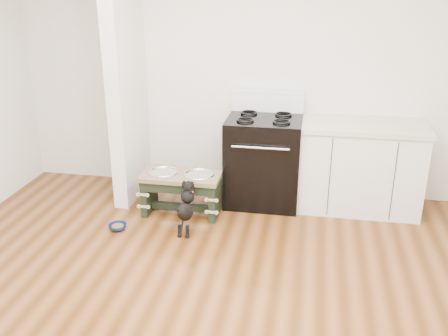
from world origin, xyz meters
TOP-DOWN VIEW (x-y plane):
  - ground at (0.00, 0.00)m, footprint 5.00×5.00m
  - room_shell at (0.00, 0.00)m, footprint 5.00×5.00m
  - partition_wall at (-1.18, 2.10)m, footprint 0.15×0.80m
  - oven_range at (0.25, 2.16)m, footprint 0.76×0.69m
  - cabinet_run at (1.23, 2.18)m, footprint 1.24×0.64m
  - dog_feeder at (-0.52, 1.71)m, footprint 0.79×0.42m
  - puppy at (-0.38, 1.35)m, footprint 0.14×0.40m
  - floor_bowl at (-1.04, 1.26)m, footprint 0.19×0.19m

SIDE VIEW (x-z plane):
  - ground at x=0.00m, z-range 0.00..0.00m
  - floor_bowl at x=-1.04m, z-range 0.00..0.05m
  - puppy at x=-0.38m, z-range 0.02..0.50m
  - dog_feeder at x=-0.52m, z-range 0.08..0.53m
  - cabinet_run at x=1.23m, z-range 0.00..0.91m
  - oven_range at x=0.25m, z-range -0.09..1.05m
  - partition_wall at x=-1.18m, z-range 0.00..2.70m
  - room_shell at x=0.00m, z-range -0.88..4.12m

